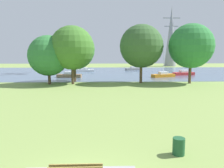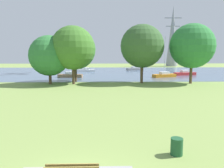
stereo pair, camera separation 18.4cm
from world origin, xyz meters
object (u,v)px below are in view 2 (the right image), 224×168
object	(u,v)px
tree_west_near	(75,49)
tree_west_far	(73,48)
sailboat_gray	(135,69)
sailboat_red	(185,73)
electricity_pylon	(173,36)
sailboat_orange	(164,75)
tree_east_near	(192,46)
sailboat_brown	(70,75)
tree_mid_shore	(142,46)
sailboat_white	(86,70)
litter_bin	(177,147)
tree_east_far	(49,56)

from	to	relation	value
tree_west_near	tree_west_far	bearing A→B (deg)	-88.55
sailboat_gray	tree_west_far	bearing A→B (deg)	-114.43
sailboat_red	electricity_pylon	size ratio (longest dim) A/B	0.27
tree_west_far	sailboat_gray	bearing A→B (deg)	65.57
sailboat_red	tree_west_near	world-z (taller)	tree_west_near
sailboat_orange	tree_east_near	world-z (taller)	tree_east_near
sailboat_gray	tree_west_far	xyz separation A→B (m)	(-13.33, -29.35, 5.11)
sailboat_gray	electricity_pylon	xyz separation A→B (m)	(16.79, 21.16, 10.76)
sailboat_brown	tree_east_near	xyz separation A→B (m)	(20.53, -9.81, 5.40)
tree_west_far	tree_mid_shore	size ratio (longest dim) A/B	0.96
tree_west_near	sailboat_orange	bearing A→B (deg)	21.82
sailboat_white	sailboat_brown	size ratio (longest dim) A/B	0.78
sailboat_white	tree_mid_shore	xyz separation A→B (m)	(11.06, -23.25, 5.40)
sailboat_gray	tree_east_near	world-z (taller)	tree_east_near
tree_west_far	electricity_pylon	world-z (taller)	electricity_pylon
electricity_pylon	tree_west_near	bearing A→B (deg)	-122.50
sailboat_red	tree_east_near	distance (m)	15.38
sailboat_brown	tree_east_near	world-z (taller)	tree_east_near
sailboat_white	sailboat_gray	bearing A→B (deg)	20.18
tree_west_near	tree_west_far	world-z (taller)	tree_west_far
sailboat_white	sailboat_orange	xyz separation A→B (m)	(17.03, -14.50, 0.03)
litter_bin	tree_east_near	bearing A→B (deg)	67.99
tree_west_far	electricity_pylon	size ratio (longest dim) A/B	0.40
sailboat_orange	electricity_pylon	bearing A→B (deg)	71.78
litter_bin	sailboat_gray	world-z (taller)	sailboat_gray
tree_west_far	tree_mid_shore	distance (m)	10.83
sailboat_brown	tree_west_near	world-z (taller)	tree_west_near
sailboat_brown	tree_mid_shore	world-z (taller)	tree_mid_shore
litter_bin	sailboat_red	xyz separation A→B (m)	(14.15, 38.96, 0.05)
litter_bin	tree_west_far	size ratio (longest dim) A/B	0.09
sailboat_gray	sailboat_orange	distance (m)	19.80
litter_bin	sailboat_brown	distance (m)	36.44
sailboat_white	sailboat_orange	bearing A→B (deg)	-40.42
litter_bin	sailboat_gray	size ratio (longest dim) A/B	0.13
sailboat_white	sailboat_brown	distance (m)	14.39
sailboat_gray	sailboat_orange	xyz separation A→B (m)	(3.41, -19.51, 0.02)
sailboat_orange	litter_bin	bearing A→B (deg)	-103.71
sailboat_red	tree_east_near	size ratio (longest dim) A/B	0.66
tree_east_near	tree_mid_shore	bearing A→B (deg)	173.76
tree_mid_shore	electricity_pylon	bearing A→B (deg)	68.61
sailboat_gray	sailboat_brown	distance (m)	24.70
sailboat_white	tree_west_near	world-z (taller)	tree_west_near
sailboat_brown	sailboat_orange	xyz separation A→B (m)	(18.84, -0.22, 0.01)
sailboat_red	tree_west_far	size ratio (longest dim) A/B	0.69
sailboat_orange	sailboat_brown	bearing A→B (deg)	179.32
sailboat_white	electricity_pylon	world-z (taller)	electricity_pylon
sailboat_orange	sailboat_white	bearing A→B (deg)	139.58
sailboat_red	tree_west_far	xyz separation A→B (m)	(-22.42, -14.09, 5.10)
sailboat_white	sailboat_orange	distance (m)	22.37
tree_east_far	litter_bin	bearing A→B (deg)	-64.54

